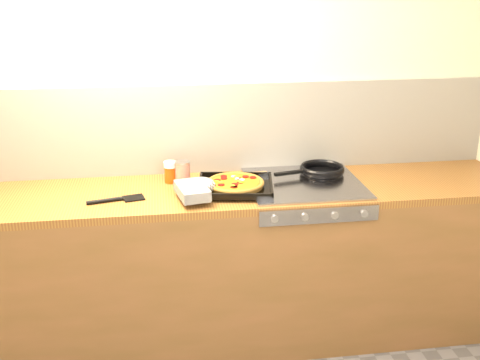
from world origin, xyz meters
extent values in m
plane|color=beige|center=(0.00, 1.40, 1.25)|extent=(3.20, 0.00, 3.20)
cube|color=white|center=(0.00, 1.39, 1.15)|extent=(3.20, 0.02, 0.50)
cube|color=brown|center=(0.00, 1.10, 0.43)|extent=(3.20, 0.60, 0.86)
cube|color=olive|center=(0.00, 1.10, 0.88)|extent=(3.20, 0.60, 0.04)
cube|color=#9D9CA2|center=(0.45, 0.80, 0.85)|extent=(0.60, 0.03, 0.08)
cylinder|color=#A5A5AA|center=(0.23, 0.78, 0.85)|extent=(0.04, 0.02, 0.04)
cylinder|color=#A5A5AA|center=(0.38, 0.78, 0.85)|extent=(0.04, 0.02, 0.04)
cylinder|color=#A5A5AA|center=(0.53, 0.78, 0.85)|extent=(0.04, 0.02, 0.04)
cylinder|color=#A5A5AA|center=(0.67, 0.78, 0.85)|extent=(0.04, 0.02, 0.04)
cube|color=#9D9CA2|center=(0.45, 1.10, 0.91)|extent=(0.60, 0.56, 0.02)
cube|color=black|center=(0.07, 1.06, 0.92)|extent=(0.43, 0.39, 0.01)
cube|color=black|center=(0.10, 1.22, 0.94)|extent=(0.38, 0.07, 0.02)
cube|color=black|center=(0.05, 0.90, 0.94)|extent=(0.38, 0.07, 0.02)
cube|color=black|center=(0.26, 1.03, 0.94)|extent=(0.06, 0.33, 0.02)
cube|color=black|center=(-0.11, 1.08, 0.94)|extent=(0.06, 0.33, 0.02)
cylinder|color=olive|center=(0.07, 1.06, 0.94)|extent=(0.33, 0.33, 0.02)
torus|color=olive|center=(0.07, 1.06, 0.95)|extent=(0.34, 0.34, 0.02)
cylinder|color=orange|center=(0.07, 1.06, 0.95)|extent=(0.29, 0.29, 0.01)
cylinder|color=maroon|center=(0.09, 1.04, 0.95)|extent=(0.04, 0.04, 0.00)
cylinder|color=maroon|center=(0.02, 1.14, 0.95)|extent=(0.04, 0.04, 0.00)
cylinder|color=maroon|center=(0.05, 0.97, 0.95)|extent=(0.04, 0.04, 0.00)
cylinder|color=maroon|center=(-0.02, 1.08, 0.95)|extent=(0.04, 0.04, 0.00)
cylinder|color=maroon|center=(0.14, 1.12, 0.95)|extent=(0.04, 0.04, 0.00)
cylinder|color=maroon|center=(0.09, 1.09, 0.95)|extent=(0.04, 0.04, 0.00)
cylinder|color=maroon|center=(-0.01, 1.01, 0.95)|extent=(0.04, 0.04, 0.00)
cylinder|color=maroon|center=(0.17, 1.10, 0.95)|extent=(0.04, 0.04, 0.00)
cylinder|color=maroon|center=(0.05, 0.97, 0.95)|extent=(0.04, 0.04, 0.00)
cylinder|color=maroon|center=(0.06, 1.01, 0.95)|extent=(0.04, 0.04, 0.00)
cylinder|color=maroon|center=(0.02, 1.10, 0.95)|extent=(0.04, 0.04, 0.00)
ellipsoid|color=gold|center=(0.00, 1.05, 0.96)|extent=(0.03, 0.02, 0.01)
ellipsoid|color=gold|center=(-0.02, 1.06, 0.96)|extent=(0.03, 0.02, 0.01)
ellipsoid|color=gold|center=(0.07, 1.10, 0.96)|extent=(0.03, 0.02, 0.01)
ellipsoid|color=gold|center=(0.07, 1.14, 0.96)|extent=(0.03, 0.02, 0.01)
ellipsoid|color=gold|center=(0.05, 0.99, 0.96)|extent=(0.03, 0.02, 0.01)
ellipsoid|color=gold|center=(0.10, 1.03, 0.96)|extent=(0.03, 0.02, 0.01)
ellipsoid|color=gold|center=(0.09, 1.05, 0.96)|extent=(0.03, 0.02, 0.01)
ellipsoid|color=gold|center=(0.00, 1.04, 0.96)|extent=(0.03, 0.02, 0.01)
ellipsoid|color=gold|center=(0.09, 1.12, 0.96)|extent=(0.03, 0.02, 0.01)
ellipsoid|color=silver|center=(0.07, 1.13, 0.95)|extent=(0.03, 0.03, 0.01)
ellipsoid|color=silver|center=(0.09, 1.09, 0.95)|extent=(0.03, 0.03, 0.01)
ellipsoid|color=silver|center=(0.11, 1.07, 0.95)|extent=(0.03, 0.03, 0.01)
cube|color=black|center=(-0.16, 0.95, 0.95)|extent=(0.18, 0.25, 0.05)
ellipsoid|color=black|center=(-0.10, 1.05, 0.95)|extent=(0.15, 0.15, 0.05)
cylinder|color=black|center=(-0.08, 0.97, 0.95)|extent=(0.09, 0.11, 0.05)
cylinder|color=black|center=(0.58, 1.21, 0.92)|extent=(0.27, 0.27, 0.01)
torus|color=black|center=(0.58, 1.21, 0.94)|extent=(0.30, 0.30, 0.03)
cube|color=black|center=(0.38, 1.16, 0.95)|extent=(0.18, 0.06, 0.02)
cylinder|color=maroon|center=(-0.19, 1.22, 0.96)|extent=(0.10, 0.10, 0.11)
cylinder|color=#B2B2B7|center=(-0.19, 1.22, 1.02)|extent=(0.11, 0.11, 0.01)
cylinder|color=#B2B2B7|center=(-0.19, 1.22, 0.90)|extent=(0.11, 0.11, 0.01)
cylinder|color=#E9410D|center=(-0.26, 1.24, 0.94)|extent=(0.08, 0.08, 0.09)
cylinder|color=silver|center=(-0.26, 1.24, 1.00)|extent=(0.09, 0.09, 0.03)
cylinder|color=#A97147|center=(0.12, 1.29, 0.91)|extent=(0.26, 0.02, 0.02)
ellipsoid|color=#A97147|center=(0.26, 1.29, 0.91)|extent=(0.06, 0.04, 0.02)
cube|color=black|center=(-0.45, 1.02, 0.90)|extent=(0.12, 0.11, 0.01)
cylinder|color=black|center=(-0.58, 0.99, 0.91)|extent=(0.18, 0.06, 0.02)
camera|label=1|loc=(-0.30, -1.64, 1.94)|focal=42.00mm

